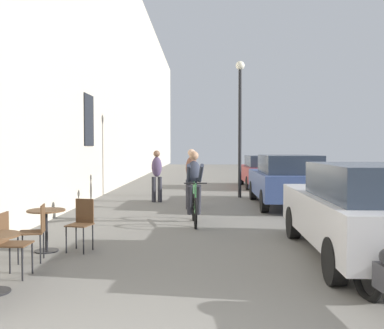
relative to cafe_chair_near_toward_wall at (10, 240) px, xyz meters
name	(u,v)px	position (x,y,z in m)	size (l,w,h in m)	color
building_facade_left	(100,52)	(-1.37, 10.99, 5.05)	(0.54, 68.00, 11.13)	#B7AD99
cafe_chair_near_toward_wall	(10,240)	(0.00, 0.00, 0.00)	(0.38, 0.38, 0.89)	black
cafe_table_mid	(46,221)	(-0.04, 1.46, 0.00)	(0.64, 0.64, 0.72)	black
cafe_chair_mid_toward_street	(82,221)	(0.55, 1.53, 0.00)	(0.46, 0.46, 0.89)	black
cafe_chair_mid_toward_wall	(36,229)	(0.04, 0.82, 0.00)	(0.45, 0.45, 0.89)	black
cyclist_on_bicycle	(194,189)	(2.46, 4.25, 0.29)	(0.52, 1.76, 1.74)	black
pedestrian_near	(192,175)	(2.34, 6.57, 0.47)	(0.36, 0.27, 1.76)	#26262D
pedestrian_mid	(157,173)	(1.15, 8.17, 0.45)	(0.35, 0.26, 1.71)	#26262D
street_lamp	(240,111)	(4.01, 9.54, 2.59)	(0.32, 0.32, 4.90)	black
parked_car_nearest	(364,210)	(5.21, 1.03, 0.28)	(1.93, 4.38, 1.54)	#B7B7BC
parked_car_second	(286,180)	(5.23, 7.28, 0.30)	(1.93, 4.46, 1.58)	#384C84
parked_car_third	(262,171)	(5.38, 13.49, 0.24)	(1.78, 4.12, 1.46)	maroon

